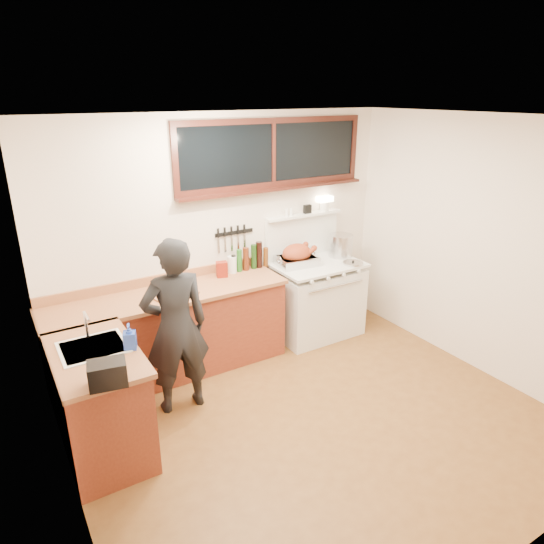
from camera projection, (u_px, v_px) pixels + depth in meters
ground_plane at (316, 422)px, 4.36m from camera, size 4.00×3.50×0.02m
room_shell at (323, 246)px, 3.78m from camera, size 4.10×3.60×2.65m
counter_back at (171, 333)px, 4.97m from camera, size 2.44×0.64×1.00m
counter_left at (100, 402)px, 3.87m from camera, size 0.64×1.09×0.90m
sink_unit at (94, 354)px, 3.81m from camera, size 0.50×0.45×0.37m
vintage_stove at (315, 297)px, 5.81m from camera, size 1.02×0.74×1.61m
back_window at (274, 161)px, 5.30m from camera, size 2.32×0.13×0.77m
left_doorway at (81, 432)px, 2.57m from camera, size 0.02×1.04×2.17m
knife_strip at (233, 234)px, 5.33m from camera, size 0.46×0.03×0.28m
man at (176, 327)px, 4.29m from camera, size 0.63×0.43×1.65m
soap_bottle at (130, 336)px, 3.74m from camera, size 0.12×0.12×0.21m
toaster at (108, 374)px, 3.28m from camera, size 0.28×0.22×0.17m
cutting_board at (174, 290)px, 4.75m from camera, size 0.48×0.41×0.14m
roast_turkey at (297, 256)px, 5.56m from camera, size 0.49×0.38×0.25m
stockpot at (341, 245)px, 5.85m from camera, size 0.33×0.33×0.27m
saucepan at (306, 251)px, 5.90m from camera, size 0.19×0.29×0.12m
pot_lid at (353, 263)px, 5.62m from camera, size 0.31×0.31×0.04m
coffee_tin at (222, 269)px, 5.21m from camera, size 0.13×0.12×0.17m
pitcher at (232, 264)px, 5.33m from camera, size 0.13×0.13×0.19m
bottle_cluster at (251, 258)px, 5.42m from camera, size 0.46×0.07×0.30m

